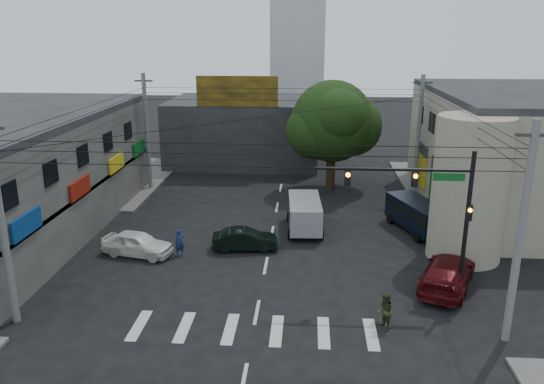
# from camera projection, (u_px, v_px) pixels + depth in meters

# --- Properties ---
(ground) EXTENTS (160.00, 160.00, 0.00)m
(ground) POSITION_uv_depth(u_px,v_px,m) (263.00, 282.00, 26.98)
(ground) COLOR black
(ground) RESTS_ON ground
(sidewalk_far_left) EXTENTS (16.00, 16.00, 0.15)m
(sidewalk_far_left) POSITION_uv_depth(u_px,v_px,m) (72.00, 179.00, 45.34)
(sidewalk_far_left) COLOR #514F4C
(sidewalk_far_left) RESTS_ON ground
(sidewalk_far_right) EXTENTS (16.00, 16.00, 0.15)m
(sidewalk_far_right) POSITION_uv_depth(u_px,v_px,m) (503.00, 188.00, 42.91)
(sidewalk_far_right) COLOR #514F4C
(sidewalk_far_right) RESTS_ON ground
(building_right) EXTENTS (14.00, 18.00, 8.00)m
(building_right) POSITION_uv_depth(u_px,v_px,m) (535.00, 154.00, 37.00)
(building_right) COLOR gray
(building_right) RESTS_ON ground
(corner_column) EXTENTS (4.00, 4.00, 8.00)m
(corner_column) POSITION_uv_depth(u_px,v_px,m) (469.00, 189.00, 28.88)
(corner_column) COLOR gray
(corner_column) RESTS_ON ground
(building_far) EXTENTS (14.00, 10.00, 6.00)m
(building_far) POSITION_uv_depth(u_px,v_px,m) (245.00, 131.00, 51.17)
(building_far) COLOR #232326
(building_far) RESTS_ON ground
(billboard) EXTENTS (7.00, 0.30, 2.60)m
(billboard) POSITION_uv_depth(u_px,v_px,m) (237.00, 91.00, 45.24)
(billboard) COLOR olive
(billboard) RESTS_ON building_far
(street_tree) EXTENTS (6.40, 6.40, 8.70)m
(street_tree) POSITION_uv_depth(u_px,v_px,m) (332.00, 122.00, 41.33)
(street_tree) COLOR black
(street_tree) RESTS_ON ground
(traffic_gantry) EXTENTS (7.10, 0.35, 7.20)m
(traffic_gantry) POSITION_uv_depth(u_px,v_px,m) (431.00, 202.00, 24.08)
(traffic_gantry) COLOR black
(traffic_gantry) RESTS_ON ground
(utility_pole_near_left) EXTENTS (0.32, 0.32, 9.20)m
(utility_pole_near_left) POSITION_uv_depth(u_px,v_px,m) (2.00, 223.00, 22.05)
(utility_pole_near_left) COLOR #59595B
(utility_pole_near_left) RESTS_ON ground
(utility_pole_near_right) EXTENTS (0.32, 0.32, 9.20)m
(utility_pole_near_right) POSITION_uv_depth(u_px,v_px,m) (520.00, 236.00, 20.63)
(utility_pole_near_right) COLOR #59595B
(utility_pole_near_right) RESTS_ON ground
(utility_pole_far_left) EXTENTS (0.32, 0.32, 9.20)m
(utility_pole_far_left) POSITION_uv_depth(u_px,v_px,m) (147.00, 133.00, 41.60)
(utility_pole_far_left) COLOR #59595B
(utility_pole_far_left) RESTS_ON ground
(utility_pole_far_right) EXTENTS (0.32, 0.32, 9.20)m
(utility_pole_far_right) POSITION_uv_depth(u_px,v_px,m) (418.00, 136.00, 40.19)
(utility_pole_far_right) COLOR #59595B
(utility_pole_far_right) RESTS_ON ground
(dark_sedan) EXTENTS (2.14, 4.09, 1.25)m
(dark_sedan) POSITION_uv_depth(u_px,v_px,m) (245.00, 239.00, 30.84)
(dark_sedan) COLOR black
(dark_sedan) RESTS_ON ground
(white_compact) EXTENTS (3.42, 4.81, 1.40)m
(white_compact) POSITION_uv_depth(u_px,v_px,m) (137.00, 244.00, 30.06)
(white_compact) COLOR white
(white_compact) RESTS_ON ground
(maroon_sedan) EXTENTS (6.05, 6.94, 1.56)m
(maroon_sedan) POSITION_uv_depth(u_px,v_px,m) (447.00, 273.00, 26.25)
(maroon_sedan) COLOR #45090D
(maroon_sedan) RESTS_ON ground
(silver_minivan) EXTENTS (4.91, 2.52, 2.01)m
(silver_minivan) POSITION_uv_depth(u_px,v_px,m) (305.00, 215.00, 33.77)
(silver_minivan) COLOR #A7AAAF
(silver_minivan) RESTS_ON ground
(navy_van) EXTENTS (6.18, 5.11, 1.98)m
(navy_van) POSITION_uv_depth(u_px,v_px,m) (417.00, 216.00, 33.61)
(navy_van) COLOR black
(navy_van) RESTS_ON ground
(traffic_officer) EXTENTS (0.92, 0.89, 1.58)m
(traffic_officer) POSITION_uv_depth(u_px,v_px,m) (180.00, 243.00, 29.94)
(traffic_officer) COLOR #15254C
(traffic_officer) RESTS_ON ground
(pedestrian_olive) EXTENTS (1.33, 1.30, 1.67)m
(pedestrian_olive) POSITION_uv_depth(u_px,v_px,m) (385.00, 312.00, 22.51)
(pedestrian_olive) COLOR #2D381A
(pedestrian_olive) RESTS_ON ground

